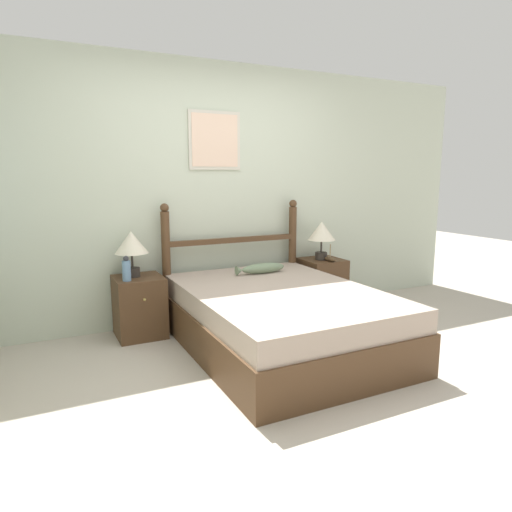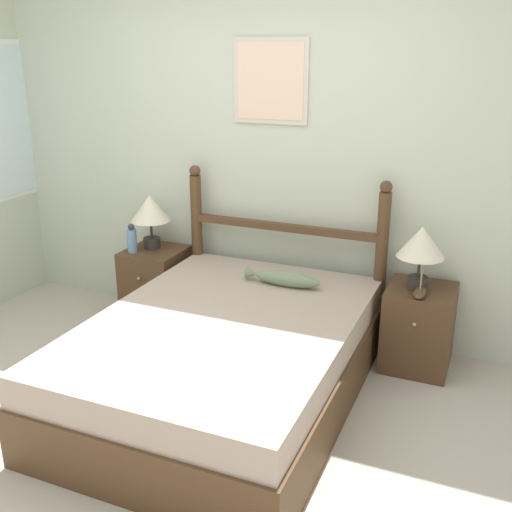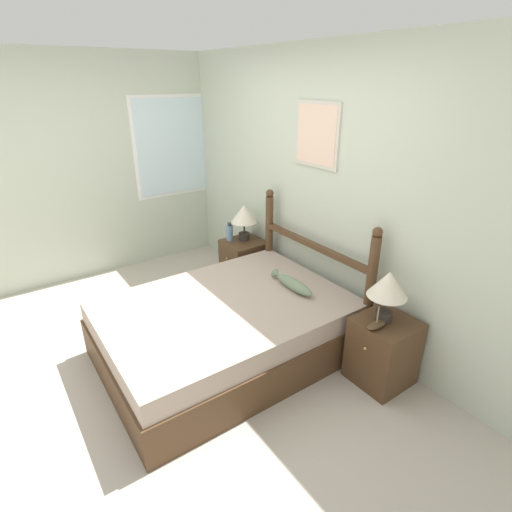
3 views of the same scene
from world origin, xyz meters
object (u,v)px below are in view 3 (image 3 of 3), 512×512
(nightstand_left, at_px, (244,263))
(bottle, at_px, (230,232))
(table_lamp_left, at_px, (244,215))
(table_lamp_right, at_px, (388,287))
(fish_pillow, at_px, (293,284))
(nightstand_right, at_px, (383,351))
(bed, at_px, (226,329))
(model_boat, at_px, (376,325))

(nightstand_left, distance_m, bottle, 0.41)
(table_lamp_left, height_order, table_lamp_right, same)
(table_lamp_left, bearing_deg, fish_pillow, -12.38)
(nightstand_left, xyz_separation_m, nightstand_right, (2.00, 0.00, 0.00))
(bed, relative_size, nightstand_right, 3.70)
(bed, xyz_separation_m, nightstand_right, (1.00, 0.85, 0.02))
(nightstand_left, height_order, model_boat, model_boat)
(bottle, xyz_separation_m, model_boat, (2.12, -0.03, -0.07))
(nightstand_right, xyz_separation_m, bottle, (-2.12, -0.11, 0.38))
(nightstand_right, bearing_deg, nightstand_left, 180.00)
(nightstand_right, bearing_deg, table_lamp_right, -148.55)
(nightstand_right, distance_m, model_boat, 0.33)
(nightstand_left, bearing_deg, nightstand_right, 0.00)
(table_lamp_right, bearing_deg, nightstand_right, 31.45)
(bed, distance_m, nightstand_right, 1.31)
(table_lamp_right, height_order, bottle, table_lamp_right)
(bottle, distance_m, model_boat, 2.12)
(table_lamp_left, bearing_deg, table_lamp_right, -1.53)
(table_lamp_left, xyz_separation_m, bottle, (-0.08, -0.15, -0.19))
(bed, height_order, nightstand_left, nightstand_left)
(nightstand_right, xyz_separation_m, table_lamp_right, (-0.03, -0.02, 0.57))
(bed, relative_size, model_boat, 11.13)
(table_lamp_left, bearing_deg, nightstand_left, -42.13)
(bottle, bearing_deg, model_boat, -0.71)
(nightstand_right, bearing_deg, bottle, -177.00)
(model_boat, xyz_separation_m, fish_pillow, (-0.87, -0.08, -0.01))
(table_lamp_left, xyz_separation_m, model_boat, (2.04, -0.17, -0.27))
(nightstand_left, relative_size, bottle, 2.50)
(table_lamp_left, bearing_deg, model_boat, -4.84)
(bed, distance_m, table_lamp_left, 1.48)
(bottle, bearing_deg, nightstand_left, 43.00)
(nightstand_left, xyz_separation_m, bottle, (-0.12, -0.11, 0.38))
(table_lamp_left, height_order, bottle, table_lamp_left)
(nightstand_left, height_order, table_lamp_left, table_lamp_left)
(bed, bearing_deg, nightstand_right, 40.29)
(nightstand_right, xyz_separation_m, model_boat, (0.00, -0.14, 0.30))
(table_lamp_left, distance_m, model_boat, 2.06)
(fish_pillow, bearing_deg, nightstand_right, 14.45)
(table_lamp_right, bearing_deg, nightstand_left, 179.47)
(table_lamp_left, relative_size, table_lamp_right, 1.00)
(nightstand_left, height_order, table_lamp_right, table_lamp_right)
(nightstand_right, xyz_separation_m, table_lamp_left, (-2.04, 0.04, 0.57))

